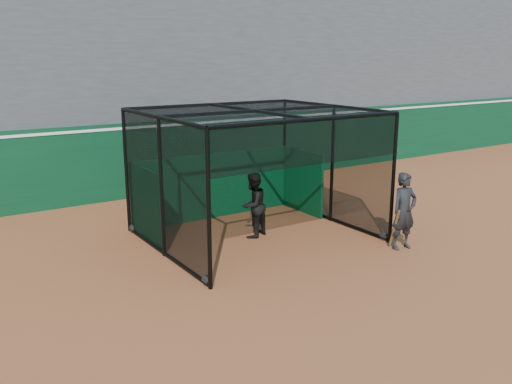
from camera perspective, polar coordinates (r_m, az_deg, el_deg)
ground at (r=11.85m, az=4.18°, el=-8.74°), size 120.00×120.00×0.00m
outfield_wall at (r=18.69m, az=-11.82°, el=3.56°), size 50.00×0.50×2.50m
grandstand at (r=21.95m, az=-16.01°, el=13.21°), size 50.00×7.85×8.95m
batting_cage at (r=13.85m, az=-0.10°, el=1.75°), size 5.26×4.64×3.28m
batter at (r=14.02m, az=-0.31°, el=-1.39°), size 1.02×0.92×1.71m
on_deck_player at (r=13.61m, az=15.32°, el=-1.97°), size 0.74×0.53×1.90m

